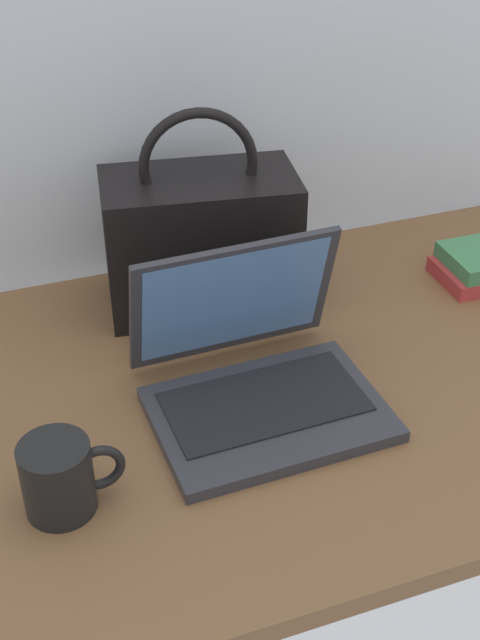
# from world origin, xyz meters

# --- Properties ---
(desk) EXTENTS (1.60, 0.76, 0.03)m
(desk) POSITION_xyz_m (0.00, 0.00, 0.01)
(desk) COLOR brown
(desk) RESTS_ON ground
(laptop) EXTENTS (0.32, 0.28, 0.21)m
(laptop) POSITION_xyz_m (0.03, -0.03, 0.08)
(laptop) COLOR #2D2D33
(laptop) RESTS_ON desk
(coffee_mug) EXTENTS (0.13, 0.09, 0.10)m
(coffee_mug) POSITION_xyz_m (-0.26, -0.14, 0.08)
(coffee_mug) COLOR black
(coffee_mug) RESTS_ON desk
(handbag) EXTENTS (0.32, 0.21, 0.33)m
(handbag) POSITION_xyz_m (0.04, 0.24, 0.15)
(handbag) COLOR black
(handbag) RESTS_ON desk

